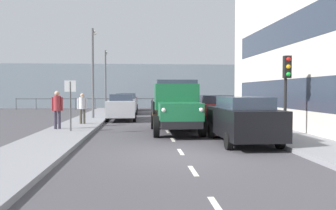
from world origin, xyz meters
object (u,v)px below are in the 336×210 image
object	(u,v)px
car_red_kerbside_1	(213,111)
traffic_light_near	(287,78)
car_silver_oppositeside_0	(122,107)
pedestrian_near_railing	(82,106)
lamp_post_promenade	(93,64)
pedestrian_with_bag	(57,106)
lamp_post_far	(106,74)
truck_vintage_green	(176,108)
car_black_kerbside_near	(243,119)
car_grey_oppositeside_1	(126,103)
street_sign	(70,97)
car_maroon_oppositeside_2	(128,102)

from	to	relation	value
car_red_kerbside_1	traffic_light_near	size ratio (longest dim) A/B	1.43
car_silver_oppositeside_0	pedestrian_near_railing	world-z (taller)	pedestrian_near_railing
lamp_post_promenade	pedestrian_with_bag	bearing A→B (deg)	83.93
car_red_kerbside_1	car_silver_oppositeside_0	bearing A→B (deg)	-46.94
pedestrian_with_bag	lamp_post_far	xyz separation A→B (m)	(-0.59, -17.13, 2.36)
car_red_kerbside_1	truck_vintage_green	bearing A→B (deg)	45.75
car_black_kerbside_near	car_grey_oppositeside_1	world-z (taller)	same
pedestrian_near_railing	car_red_kerbside_1	bearing A→B (deg)	169.28
lamp_post_far	street_sign	size ratio (longest dim) A/B	2.51
car_red_kerbside_1	pedestrian_with_bag	size ratio (longest dim) A/B	2.57
pedestrian_with_bag	lamp_post_far	world-z (taller)	lamp_post_far
traffic_light_near	lamp_post_promenade	xyz separation A→B (m)	(9.05, -10.04, 1.25)
lamp_post_promenade	truck_vintage_green	bearing A→B (deg)	120.84
car_red_kerbside_1	traffic_light_near	world-z (taller)	traffic_light_near
lamp_post_promenade	pedestrian_near_railing	bearing A→B (deg)	90.00
car_maroon_oppositeside_2	pedestrian_near_railing	distance (m)	15.31
pedestrian_with_bag	pedestrian_near_railing	size ratio (longest dim) A/B	1.08
traffic_light_near	street_sign	size ratio (longest dim) A/B	1.42
car_red_kerbside_1	car_black_kerbside_near	bearing A→B (deg)	90.00
car_grey_oppositeside_1	street_sign	distance (m)	13.82
car_grey_oppositeside_1	traffic_light_near	distance (m)	17.39
car_black_kerbside_near	traffic_light_near	size ratio (longest dim) A/B	1.41
street_sign	truck_vintage_green	bearing A→B (deg)	179.13
traffic_light_near	lamp_post_promenade	size ratio (longest dim) A/B	0.54
car_silver_oppositeside_0	car_grey_oppositeside_1	world-z (taller)	same
car_black_kerbside_near	car_silver_oppositeside_0	distance (m)	11.80
car_silver_oppositeside_0	pedestrian_with_bag	bearing A→B (deg)	67.78
pedestrian_with_bag	pedestrian_near_railing	distance (m)	2.65
traffic_light_near	street_sign	world-z (taller)	traffic_light_near
truck_vintage_green	lamp_post_promenade	xyz separation A→B (m)	(4.77, -7.99, 2.54)
car_maroon_oppositeside_2	traffic_light_near	xyz separation A→B (m)	(-7.12, 20.74, 1.58)
car_black_kerbside_near	car_grey_oppositeside_1	bearing A→B (deg)	-73.61
car_silver_oppositeside_0	pedestrian_with_bag	xyz separation A→B (m)	(2.68, 6.56, 0.31)
car_black_kerbside_near	car_maroon_oppositeside_2	xyz separation A→B (m)	(4.98, -21.87, -0.00)
car_maroon_oppositeside_2	car_silver_oppositeside_0	bearing A→B (deg)	90.00
pedestrian_with_bag	traffic_light_near	bearing A→B (deg)	162.94
car_black_kerbside_near	car_red_kerbside_1	world-z (taller)	same
car_red_kerbside_1	lamp_post_far	distance (m)	17.60
car_grey_oppositeside_1	lamp_post_far	size ratio (longest dim) A/B	0.69
car_silver_oppositeside_0	truck_vintage_green	bearing A→B (deg)	110.71
car_grey_oppositeside_1	lamp_post_far	bearing A→B (deg)	-64.34
pedestrian_with_bag	lamp_post_far	size ratio (longest dim) A/B	0.32
lamp_post_promenade	lamp_post_far	bearing A→B (deg)	-89.10
pedestrian_near_railing	street_sign	world-z (taller)	street_sign
truck_vintage_green	car_red_kerbside_1	size ratio (longest dim) A/B	1.23
car_maroon_oppositeside_2	lamp_post_promenade	size ratio (longest dim) A/B	0.66
street_sign	lamp_post_far	bearing A→B (deg)	-89.38
lamp_post_promenade	street_sign	world-z (taller)	lamp_post_promenade
truck_vintage_green	traffic_light_near	bearing A→B (deg)	154.41
traffic_light_near	lamp_post_far	size ratio (longest dim) A/B	0.57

